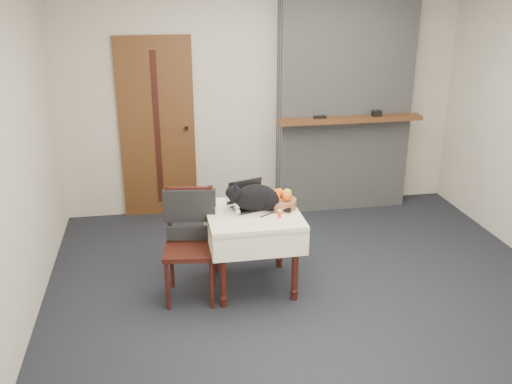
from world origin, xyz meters
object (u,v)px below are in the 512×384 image
cream_jar (219,211)px  pill_bottle (279,214)px  door (157,129)px  side_table (253,224)px  laptop (249,201)px  chair (190,228)px  fruit_basket (280,201)px  cat (256,198)px

cream_jar → pill_bottle: cream_jar is taller
door → side_table: (0.75, -1.85, -0.41)m
laptop → cream_jar: laptop is taller
side_table → chair: bearing=-178.6°
door → pill_bottle: (0.94, -2.00, -0.27)m
laptop → fruit_basket: 0.27m
pill_bottle → laptop: bearing=129.6°
door → cream_jar: bearing=-76.1°
side_table → cat: size_ratio=1.41×
cat → side_table: bearing=-144.8°
cream_jar → pill_bottle: (0.49, -0.16, 0.00)m
laptop → cat: size_ratio=0.70×
cream_jar → pill_bottle: bearing=-17.8°
cat → fruit_basket: (0.22, 0.04, -0.05)m
chair → door: bearing=104.3°
laptop → pill_bottle: 0.34m
cat → fruit_basket: bearing=8.0°
side_table → chair: (-0.54, -0.01, 0.01)m
side_table → fruit_basket: bearing=13.9°
door → laptop: (0.73, -1.74, -0.24)m
door → pill_bottle: door is taller
laptop → cat: (0.05, -0.08, 0.06)m
door → fruit_basket: 2.06m
cream_jar → pill_bottle: size_ratio=1.03×
door → fruit_basket: size_ratio=7.32×
laptop → pill_bottle: bearing=-68.9°
fruit_basket → chair: bearing=-174.6°
door → cream_jar: (0.46, -1.84, -0.27)m
laptop → fruit_basket: bearing=-27.5°
door → cat: (0.78, -1.82, -0.19)m
cream_jar → chair: chair is taller
cat → laptop: bearing=120.3°
side_table → pill_bottle: pill_bottle is taller
door → fruit_basket: (1.00, -1.78, -0.24)m
door → chair: 1.91m
door → fruit_basket: bearing=-60.7°
side_table → cream_jar: (-0.29, 0.00, 0.15)m
door → side_table: size_ratio=2.56×
chair → cream_jar: bearing=11.4°
cat → cream_jar: size_ratio=8.10×
pill_bottle → chair: (-0.73, 0.14, -0.13)m
door → chair: door is taller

